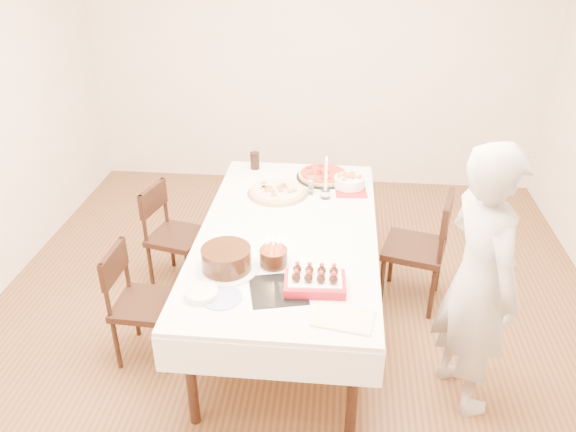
# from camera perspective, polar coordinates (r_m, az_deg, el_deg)

# --- Properties ---
(floor) EXTENTS (5.00, 5.00, 0.00)m
(floor) POSITION_cam_1_polar(r_m,az_deg,el_deg) (3.99, 0.31, -11.61)
(floor) COLOR #52381C
(floor) RESTS_ON ground
(wall_back) EXTENTS (4.50, 0.04, 2.70)m
(wall_back) POSITION_cam_1_polar(r_m,az_deg,el_deg) (5.66, 2.82, 16.24)
(wall_back) COLOR #F4E2CD
(wall_back) RESTS_ON floor
(dining_table) EXTENTS (1.82, 2.40, 0.75)m
(dining_table) POSITION_cam_1_polar(r_m,az_deg,el_deg) (3.85, -0.00, -6.24)
(dining_table) COLOR white
(dining_table) RESTS_ON floor
(chair_right_savory) EXTENTS (0.56, 0.56, 0.89)m
(chair_right_savory) POSITION_cam_1_polar(r_m,az_deg,el_deg) (4.12, 12.69, -3.23)
(chair_right_savory) COLOR black
(chair_right_savory) RESTS_ON floor
(chair_left_savory) EXTENTS (0.49, 0.49, 0.80)m
(chair_left_savory) POSITION_cam_1_polar(r_m,az_deg,el_deg) (4.33, -11.20, -2.08)
(chair_left_savory) COLOR black
(chair_left_savory) RESTS_ON floor
(chair_left_dessert) EXTENTS (0.42, 0.42, 0.79)m
(chair_left_dessert) POSITION_cam_1_polar(r_m,az_deg,el_deg) (3.68, -14.24, -8.72)
(chair_left_dessert) COLOR black
(chair_left_dessert) RESTS_ON floor
(person) EXTENTS (0.58, 0.69, 1.62)m
(person) POSITION_cam_1_polar(r_m,az_deg,el_deg) (3.22, 18.82, -6.35)
(person) COLOR #B2ADA8
(person) RESTS_ON floor
(pizza_white) EXTENTS (0.58, 0.58, 0.04)m
(pizza_white) POSITION_cam_1_polar(r_m,az_deg,el_deg) (4.08, -1.05, 2.47)
(pizza_white) COLOR beige
(pizza_white) RESTS_ON dining_table
(pizza_pepperoni) EXTENTS (0.56, 0.56, 0.04)m
(pizza_pepperoni) POSITION_cam_1_polar(r_m,az_deg,el_deg) (4.35, 3.62, 4.16)
(pizza_pepperoni) COLOR red
(pizza_pepperoni) RESTS_ON dining_table
(red_placemat) EXTENTS (0.25, 0.25, 0.01)m
(red_placemat) POSITION_cam_1_polar(r_m,az_deg,el_deg) (4.17, 6.39, 2.51)
(red_placemat) COLOR #B21E1E
(red_placemat) RESTS_ON dining_table
(pasta_bowl) EXTENTS (0.27, 0.27, 0.07)m
(pasta_bowl) POSITION_cam_1_polar(r_m,az_deg,el_deg) (4.21, 6.26, 3.48)
(pasta_bowl) COLOR white
(pasta_bowl) RESTS_ON dining_table
(taper_candle) EXTENTS (0.09, 0.09, 0.33)m
(taper_candle) POSITION_cam_1_polar(r_m,az_deg,el_deg) (3.98, 3.88, 3.97)
(taper_candle) COLOR white
(taper_candle) RESTS_ON dining_table
(shaker_pair) EXTENTS (0.12, 0.12, 0.12)m
(shaker_pair) POSITION_cam_1_polar(r_m,az_deg,el_deg) (4.08, 2.34, 3.02)
(shaker_pair) COLOR white
(shaker_pair) RESTS_ON dining_table
(cola_glass) EXTENTS (0.09, 0.09, 0.14)m
(cola_glass) POSITION_cam_1_polar(r_m,az_deg,el_deg) (4.49, -3.39, 5.64)
(cola_glass) COLOR black
(cola_glass) RESTS_ON dining_table
(layer_cake) EXTENTS (0.41, 0.41, 0.14)m
(layer_cake) POSITION_cam_1_polar(r_m,az_deg,el_deg) (3.24, -6.28, -4.38)
(layer_cake) COLOR #351B0D
(layer_cake) RESTS_ON dining_table
(cake_board) EXTENTS (0.37, 0.37, 0.01)m
(cake_board) POSITION_cam_1_polar(r_m,az_deg,el_deg) (3.10, -1.01, -7.56)
(cake_board) COLOR black
(cake_board) RESTS_ON dining_table
(birthday_cake) EXTENTS (0.19, 0.19, 0.16)m
(birthday_cake) POSITION_cam_1_polar(r_m,az_deg,el_deg) (3.25, -1.49, -3.64)
(birthday_cake) COLOR #3C1D10
(birthday_cake) RESTS_ON dining_table
(strawberry_box) EXTENTS (0.35, 0.24, 0.08)m
(strawberry_box) POSITION_cam_1_polar(r_m,az_deg,el_deg) (3.09, 2.75, -6.70)
(strawberry_box) COLOR maroon
(strawberry_box) RESTS_ON dining_table
(box_lid) EXTENTS (0.33, 0.25, 0.03)m
(box_lid) POSITION_cam_1_polar(r_m,az_deg,el_deg) (2.92, 5.63, -10.39)
(box_lid) COLOR beige
(box_lid) RESTS_ON dining_table
(plate_stack) EXTENTS (0.23, 0.23, 0.04)m
(plate_stack) POSITION_cam_1_polar(r_m,az_deg,el_deg) (3.08, -8.78, -7.77)
(plate_stack) COLOR white
(plate_stack) RESTS_ON dining_table
(china_plate) EXTENTS (0.29, 0.29, 0.01)m
(china_plate) POSITION_cam_1_polar(r_m,az_deg,el_deg) (3.06, -6.78, -8.21)
(china_plate) COLOR white
(china_plate) RESTS_ON dining_table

